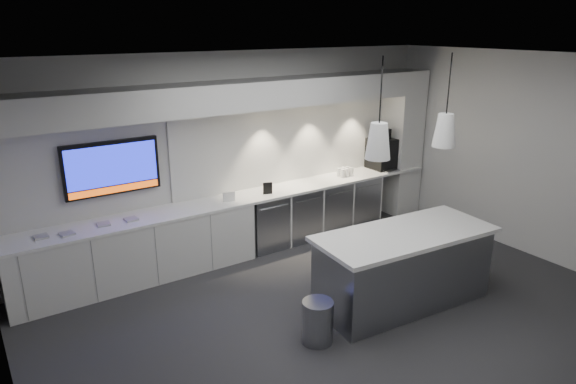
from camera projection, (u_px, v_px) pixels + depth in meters
floor at (339, 312)px, 6.29m from camera, size 7.00×7.00×0.00m
ceiling at (347, 60)px, 5.36m from camera, size 7.00×7.00×0.00m
wall_back at (238, 152)px, 7.80m from camera, size 7.00×0.00×7.00m
wall_front at (555, 284)px, 3.85m from camera, size 7.00×0.00×7.00m
wall_right at (524, 155)px, 7.67m from camera, size 0.00×7.00×7.00m
back_counter at (249, 197)px, 7.74m from camera, size 6.80×0.65×0.04m
left_base_cabinets at (138, 251)px, 6.96m from camera, size 3.30×0.63×0.86m
fridge_unit_a at (264, 221)px, 8.01m from camera, size 0.60×0.61×0.85m
fridge_unit_b at (297, 213)px, 8.34m from camera, size 0.60×0.61×0.85m
fridge_unit_c at (328, 206)px, 8.68m from camera, size 0.60×0.61×0.85m
fridge_unit_d at (356, 199)px, 9.01m from camera, size 0.60×0.61×0.85m
backsplash at (303, 140)px, 8.40m from camera, size 4.60×0.03×1.30m
soffit at (246, 95)px, 7.28m from camera, size 6.90×0.60×0.40m
column at (402, 143)px, 9.31m from camera, size 0.55×0.55×2.60m
wall_tv at (112, 168)px, 6.74m from camera, size 1.25×0.07×0.72m
island at (403, 267)px, 6.36m from camera, size 2.33×1.14×0.96m
bin at (318, 321)px, 5.64m from camera, size 0.39×0.39×0.49m
coffee_machine at (382, 152)px, 9.09m from camera, size 0.40×0.56×0.72m
sign_black at (268, 188)px, 7.77m from camera, size 0.14×0.06×0.18m
sign_white at (229, 197)px, 7.45m from camera, size 0.18×0.06×0.14m
cup_cluster at (345, 172)px, 8.69m from camera, size 0.26×0.17×0.14m
tray_a at (41, 237)px, 6.20m from camera, size 0.17×0.17×0.02m
tray_b at (67, 234)px, 6.28m from camera, size 0.19×0.19×0.02m
tray_c at (103, 224)px, 6.59m from camera, size 0.17×0.17×0.02m
tray_d at (131, 219)px, 6.75m from camera, size 0.17×0.17×0.02m
pendant_left at (378, 141)px, 5.56m from camera, size 0.28×0.28×1.10m
pendant_right at (445, 130)px, 6.13m from camera, size 0.28×0.28×1.10m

